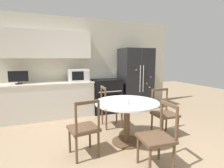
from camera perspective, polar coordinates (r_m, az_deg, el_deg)
name	(u,v)px	position (r m, az deg, el deg)	size (l,w,h in m)	color
ground_plane	(131,153)	(3.01, 6.30, -21.45)	(14.00, 14.00, 0.00)	#9E8466
back_wall	(79,60)	(4.98, -10.85, 7.61)	(5.20, 0.44, 2.60)	beige
kitchen_counter	(50,100)	(4.71, -19.65, -4.98)	(2.19, 0.64, 0.90)	silver
refrigerator	(135,79)	(5.24, 7.64, 1.64)	(0.90, 0.71, 1.79)	black
oven_range	(106,95)	(4.95, -2.02, -3.66)	(0.79, 0.68, 1.08)	black
microwave	(78,75)	(4.70, -10.93, 2.87)	(0.51, 0.40, 0.32)	white
countertop_tv	(18,77)	(4.62, -28.23, 2.04)	(0.42, 0.16, 0.31)	black
dining_table	(127,111)	(3.10, 4.87, -8.65)	(1.11, 1.11, 0.75)	white
dining_chair_near	(157,138)	(2.53, 14.62, -16.57)	(0.45, 0.45, 0.90)	brown
dining_chair_far	(110,107)	(3.85, -0.51, -7.63)	(0.45, 0.45, 0.90)	brown
dining_chair_right	(164,114)	(3.57, 16.60, -9.26)	(0.43, 0.43, 0.90)	brown
dining_chair_left	(84,129)	(2.76, -9.10, -14.24)	(0.47, 0.47, 0.90)	brown
candle_glass	(127,102)	(2.87, 4.96, -6.01)	(0.08, 0.08, 0.08)	silver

